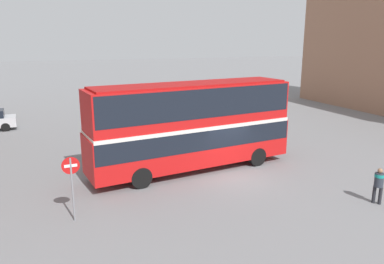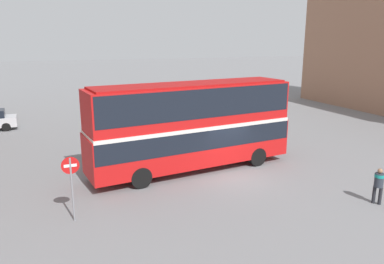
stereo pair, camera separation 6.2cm
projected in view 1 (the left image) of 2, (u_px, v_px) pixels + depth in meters
ground_plane at (235, 177)px, 19.81m from camera, size 240.00×240.00×0.00m
double_decker_bus at (192, 121)px, 20.22m from camera, size 11.63×3.75×4.84m
pedestrian_foreground at (379, 182)px, 16.38m from camera, size 0.56×0.56×1.64m
parked_car_kerb_far at (195, 110)px, 33.83m from camera, size 4.33×2.35×1.72m
no_entry_sign at (72, 178)px, 14.60m from camera, size 0.69×0.08×2.68m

